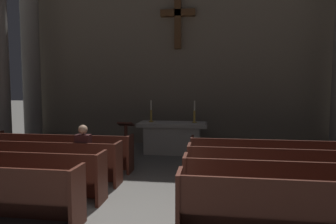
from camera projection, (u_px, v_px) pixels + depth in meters
pew_left_row_2 at (10, 174)px, 5.65m from camera, size 3.71×0.50×0.95m
pew_left_row_3 at (39, 161)px, 6.62m from camera, size 3.71×0.50×0.95m
pew_left_row_4 at (61, 152)px, 7.60m from camera, size 3.71×0.50×0.95m
pew_right_row_1 at (315, 211)px, 3.94m from camera, size 3.71×0.50×0.95m
pew_right_row_2 at (294, 187)px, 4.92m from camera, size 3.71×0.50×0.95m
pew_right_row_3 at (280, 170)px, 5.89m from camera, size 3.71×0.50×0.95m
pew_right_row_4 at (270, 158)px, 6.87m from camera, size 3.71×0.50×0.95m
column_left_fourth at (31, 51)px, 10.89m from camera, size 0.95×0.95×7.09m
altar at (172, 137)px, 9.51m from camera, size 2.20×0.90×1.01m
candlestick_left at (151, 115)px, 9.55m from camera, size 0.16×0.16×0.70m
candlestick_right at (194, 116)px, 9.35m from camera, size 0.16×0.16×0.70m
apse_with_cross at (179, 34)px, 10.93m from camera, size 11.80×0.48×8.20m
lectern at (126, 142)px, 8.50m from camera, size 0.44×0.36×1.15m
lone_worshipper at (85, 153)px, 6.49m from camera, size 0.32×0.43×1.32m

